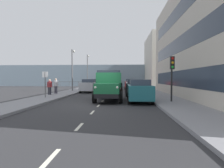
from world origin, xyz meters
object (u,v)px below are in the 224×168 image
Objects in this scene: car_white_kerbside_2 at (132,85)px; car_red_kerbside_3 at (130,84)px; lamp_post_far at (88,68)px; traffic_light_near at (172,69)px; car_silver_oppositeside_0 at (89,85)px; lamp_post_promenade at (73,66)px; pedestrian_couple_a at (56,85)px; street_sign at (45,80)px; car_grey_oppositeside_1 at (96,84)px; pedestrian_near_railing at (50,86)px; truck_vintage_green at (109,86)px; car_black_kerbside_1 at (135,87)px; car_teal_kerbside_near at (139,90)px.

car_white_kerbside_2 is 1.11× the size of car_red_kerbside_3.
car_white_kerbside_2 is 0.70× the size of lamp_post_far.
car_red_kerbside_3 is 1.21× the size of traffic_light_near.
car_red_kerbside_3 is at bearing -129.67° from car_silver_oppositeside_0.
lamp_post_promenade is (8.05, 0.61, 2.64)m from car_white_kerbside_2.
street_sign is at bearing 98.43° from pedestrian_couple_a.
car_grey_oppositeside_1 is 12.74m from pedestrian_near_railing.
truck_vintage_green reaches higher than car_red_kerbside_3.
lamp_post_far is (2.25, -10.98, 2.95)m from car_silver_oppositeside_0.
car_black_kerbside_1 is 8.82m from pedestrian_near_railing.
traffic_light_near is 1.42× the size of street_sign.
car_white_kerbside_2 is (-0.00, -5.72, -0.00)m from car_black_kerbside_1.
car_teal_kerbside_near and car_white_kerbside_2 have the same top height.
car_teal_kerbside_near is at bearing 119.57° from car_silver_oppositeside_0.
lamp_post_promenade is 9.27m from street_sign.
pedestrian_couple_a is 0.52× the size of traffic_light_near.
lamp_post_far is 2.74× the size of street_sign.
pedestrian_couple_a reaches higher than pedestrian_near_railing.
pedestrian_couple_a is at bearing -2.74° from car_black_kerbside_1.
pedestrian_near_railing is at bearing -25.48° from traffic_light_near.
car_teal_kerbside_near is 16.89m from car_red_kerbside_3.
car_grey_oppositeside_1 is at bearing -111.24° from lamp_post_promenade.
car_grey_oppositeside_1 is at bearing 0.19° from car_red_kerbside_3.
car_grey_oppositeside_1 is at bearing -43.90° from car_white_kerbside_2.
car_black_kerbside_1 and car_silver_oppositeside_0 have the same top height.
car_teal_kerbside_near is 0.99× the size of car_grey_oppositeside_1.
car_teal_kerbside_near is 11.40m from car_white_kerbside_2.
car_teal_kerbside_near is at bearing 167.94° from street_sign.
car_teal_kerbside_near is 2.73× the size of pedestrian_near_railing.
lamp_post_promenade is at bearing -48.20° from traffic_light_near.
pedestrian_couple_a is (8.66, -6.09, 0.23)m from car_teal_kerbside_near.
lamp_post_promenade is (10.30, -11.52, 1.06)m from traffic_light_near.
car_red_kerbside_3 is (-0.00, -16.89, -0.00)m from car_teal_kerbside_near.
car_black_kerbside_1 is at bearing -172.41° from pedestrian_near_railing.
car_red_kerbside_3 is at bearing -90.00° from car_white_kerbside_2.
car_silver_oppositeside_0 is at bearing -105.63° from street_sign.
street_sign is at bearing 81.27° from car_grey_oppositeside_1.
car_teal_kerbside_near is 0.70× the size of lamp_post_far.
pedestrian_near_railing is (8.74, 12.38, 0.18)m from car_red_kerbside_3.
traffic_light_near reaches higher than car_teal_kerbside_near.
lamp_post_far is at bearing -64.88° from traffic_light_near.
pedestrian_near_railing is at bearing 7.59° from car_black_kerbside_1.
car_teal_kerbside_near is 0.99× the size of car_black_kerbside_1.
car_black_kerbside_1 is 1.93× the size of street_sign.
truck_vintage_green is 21.36m from lamp_post_far.
car_teal_kerbside_near is at bearing 152.72° from pedestrian_near_railing.
car_white_kerbside_2 is 12.43m from traffic_light_near.
car_red_kerbside_3 is at bearing -90.00° from car_teal_kerbside_near.
car_black_kerbside_1 is 5.72m from car_white_kerbside_2.
car_teal_kerbside_near is 0.77× the size of lamp_post_promenade.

